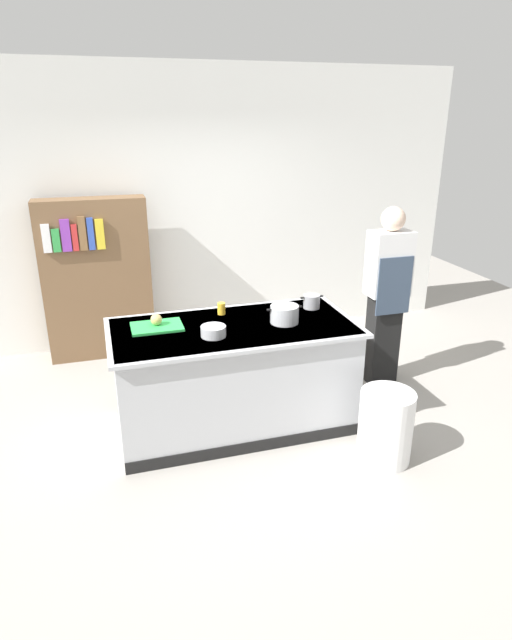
{
  "coord_description": "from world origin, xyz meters",
  "views": [
    {
      "loc": [
        -0.97,
        -3.86,
        2.49
      ],
      "look_at": [
        0.25,
        0.2,
        0.85
      ],
      "focal_mm": 30.1,
      "sensor_mm": 36.0,
      "label": 1
    }
  ],
  "objects_px": {
    "trash_bin": "(385,426)",
    "onion": "(156,320)",
    "mixing_bowl": "(213,331)",
    "sauce_pan": "(312,301)",
    "bookshelf": "(97,280)",
    "person_chef": "(387,293)",
    "stock_pot": "(284,314)",
    "juice_cup": "(221,309)"
  },
  "relations": [
    {
      "from": "trash_bin",
      "to": "onion",
      "type": "bearing_deg",
      "value": 148.15
    },
    {
      "from": "mixing_bowl",
      "to": "trash_bin",
      "type": "height_order",
      "value": "mixing_bowl"
    },
    {
      "from": "sauce_pan",
      "to": "trash_bin",
      "type": "bearing_deg",
      "value": -78.87
    },
    {
      "from": "mixing_bowl",
      "to": "bookshelf",
      "type": "xyz_separation_m",
      "value": [
        -0.82,
        1.96,
        -0.09
      ]
    },
    {
      "from": "bookshelf",
      "to": "sauce_pan",
      "type": "bearing_deg",
      "value": -41.68
    },
    {
      "from": "sauce_pan",
      "to": "person_chef",
      "type": "bearing_deg",
      "value": 9.72
    },
    {
      "from": "stock_pot",
      "to": "mixing_bowl",
      "type": "bearing_deg",
      "value": -169.39
    },
    {
      "from": "sauce_pan",
      "to": "person_chef",
      "type": "distance_m",
      "value": 0.83
    },
    {
      "from": "sauce_pan",
      "to": "juice_cup",
      "type": "bearing_deg",
      "value": 174.52
    },
    {
      "from": "sauce_pan",
      "to": "bookshelf",
      "type": "relative_size",
      "value": 0.12
    },
    {
      "from": "stock_pot",
      "to": "bookshelf",
      "type": "relative_size",
      "value": 0.17
    },
    {
      "from": "mixing_bowl",
      "to": "trash_bin",
      "type": "bearing_deg",
      "value": -29.48
    },
    {
      "from": "sauce_pan",
      "to": "trash_bin",
      "type": "xyz_separation_m",
      "value": [
        0.2,
        -1.03,
        -0.67
      ]
    },
    {
      "from": "sauce_pan",
      "to": "onion",
      "type": "bearing_deg",
      "value": -177.12
    },
    {
      "from": "juice_cup",
      "to": "bookshelf",
      "type": "height_order",
      "value": "bookshelf"
    },
    {
      "from": "onion",
      "to": "juice_cup",
      "type": "xyz_separation_m",
      "value": [
        0.56,
        0.14,
        -0.02
      ]
    },
    {
      "from": "sauce_pan",
      "to": "mixing_bowl",
      "type": "bearing_deg",
      "value": -158.54
    },
    {
      "from": "stock_pot",
      "to": "sauce_pan",
      "type": "relative_size",
      "value": 1.42
    },
    {
      "from": "mixing_bowl",
      "to": "bookshelf",
      "type": "relative_size",
      "value": 0.11
    },
    {
      "from": "onion",
      "to": "stock_pot",
      "type": "relative_size",
      "value": 0.31
    },
    {
      "from": "trash_bin",
      "to": "mixing_bowl",
      "type": "bearing_deg",
      "value": 150.52
    },
    {
      "from": "onion",
      "to": "stock_pot",
      "type": "distance_m",
      "value": 1.02
    },
    {
      "from": "juice_cup",
      "to": "person_chef",
      "type": "bearing_deg",
      "value": 2.29
    },
    {
      "from": "stock_pot",
      "to": "trash_bin",
      "type": "bearing_deg",
      "value": -54.64
    },
    {
      "from": "onion",
      "to": "mixing_bowl",
      "type": "height_order",
      "value": "onion"
    },
    {
      "from": "juice_cup",
      "to": "onion",
      "type": "bearing_deg",
      "value": -165.67
    },
    {
      "from": "sauce_pan",
      "to": "trash_bin",
      "type": "height_order",
      "value": "sauce_pan"
    },
    {
      "from": "juice_cup",
      "to": "person_chef",
      "type": "xyz_separation_m",
      "value": [
        1.6,
        0.06,
        -0.04
      ]
    },
    {
      "from": "mixing_bowl",
      "to": "trash_bin",
      "type": "xyz_separation_m",
      "value": [
        1.16,
        -0.66,
        -0.66
      ]
    },
    {
      "from": "onion",
      "to": "bookshelf",
      "type": "bearing_deg",
      "value": 104.48
    },
    {
      "from": "stock_pot",
      "to": "person_chef",
      "type": "height_order",
      "value": "person_chef"
    },
    {
      "from": "stock_pot",
      "to": "bookshelf",
      "type": "bearing_deg",
      "value": 127.85
    },
    {
      "from": "mixing_bowl",
      "to": "sauce_pan",
      "type": "bearing_deg",
      "value": 21.46
    },
    {
      "from": "sauce_pan",
      "to": "mixing_bowl",
      "type": "distance_m",
      "value": 1.03
    },
    {
      "from": "person_chef",
      "to": "mixing_bowl",
      "type": "bearing_deg",
      "value": 113.95
    },
    {
      "from": "onion",
      "to": "mixing_bowl",
      "type": "bearing_deg",
      "value": -38.2
    },
    {
      "from": "trash_bin",
      "to": "bookshelf",
      "type": "xyz_separation_m",
      "value": [
        -1.98,
        2.61,
        0.57
      ]
    },
    {
      "from": "stock_pot",
      "to": "mixing_bowl",
      "type": "xyz_separation_m",
      "value": [
        -0.61,
        -0.11,
        -0.03
      ]
    },
    {
      "from": "juice_cup",
      "to": "person_chef",
      "type": "height_order",
      "value": "person_chef"
    },
    {
      "from": "bookshelf",
      "to": "stock_pot",
      "type": "bearing_deg",
      "value": -52.15
    },
    {
      "from": "person_chef",
      "to": "trash_bin",
      "type": "bearing_deg",
      "value": 160.13
    },
    {
      "from": "juice_cup",
      "to": "bookshelf",
      "type": "relative_size",
      "value": 0.06
    }
  ]
}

